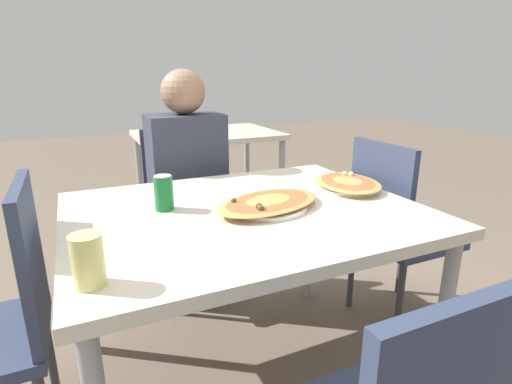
{
  "coord_description": "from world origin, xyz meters",
  "views": [
    {
      "loc": [
        -0.53,
        -1.24,
        1.2
      ],
      "look_at": [
        0.04,
        -0.01,
        0.79
      ],
      "focal_mm": 28.0,
      "sensor_mm": 36.0,
      "label": 1
    }
  ],
  "objects_px": {
    "pizza_second": "(347,183)",
    "pizza_main": "(268,203)",
    "chair_far_seated": "(184,203)",
    "drink_glass": "(88,261)",
    "soda_can": "(164,193)",
    "person_seated": "(188,170)",
    "chair_side_right": "(395,226)",
    "dining_table": "(245,226)"
  },
  "relations": [
    {
      "from": "pizza_second",
      "to": "pizza_main",
      "type": "bearing_deg",
      "value": -167.35
    },
    {
      "from": "chair_far_seated",
      "to": "pizza_main",
      "type": "distance_m",
      "value": 0.89
    },
    {
      "from": "drink_glass",
      "to": "pizza_second",
      "type": "distance_m",
      "value": 1.11
    },
    {
      "from": "pizza_main",
      "to": "soda_can",
      "type": "height_order",
      "value": "soda_can"
    },
    {
      "from": "pizza_main",
      "to": "pizza_second",
      "type": "bearing_deg",
      "value": 12.65
    },
    {
      "from": "person_seated",
      "to": "soda_can",
      "type": "relative_size",
      "value": 9.71
    },
    {
      "from": "chair_side_right",
      "to": "person_seated",
      "type": "bearing_deg",
      "value": -127.82
    },
    {
      "from": "dining_table",
      "to": "drink_glass",
      "type": "height_order",
      "value": "drink_glass"
    },
    {
      "from": "person_seated",
      "to": "drink_glass",
      "type": "height_order",
      "value": "person_seated"
    },
    {
      "from": "chair_side_right",
      "to": "drink_glass",
      "type": "relative_size",
      "value": 7.25
    },
    {
      "from": "pizza_main",
      "to": "pizza_second",
      "type": "xyz_separation_m",
      "value": [
        0.42,
        0.09,
        -0.0
      ]
    },
    {
      "from": "person_seated",
      "to": "drink_glass",
      "type": "xyz_separation_m",
      "value": [
        -0.52,
        -1.05,
        0.08
      ]
    },
    {
      "from": "chair_far_seated",
      "to": "person_seated",
      "type": "distance_m",
      "value": 0.24
    },
    {
      "from": "pizza_main",
      "to": "pizza_second",
      "type": "distance_m",
      "value": 0.43
    },
    {
      "from": "chair_side_right",
      "to": "soda_can",
      "type": "distance_m",
      "value": 1.1
    },
    {
      "from": "pizza_main",
      "to": "soda_can",
      "type": "relative_size",
      "value": 3.82
    },
    {
      "from": "pizza_main",
      "to": "drink_glass",
      "type": "height_order",
      "value": "drink_glass"
    },
    {
      "from": "person_seated",
      "to": "dining_table",
      "type": "bearing_deg",
      "value": 91.41
    },
    {
      "from": "pizza_main",
      "to": "pizza_second",
      "type": "height_order",
      "value": "same"
    },
    {
      "from": "drink_glass",
      "to": "pizza_second",
      "type": "relative_size",
      "value": 0.31
    },
    {
      "from": "chair_far_seated",
      "to": "soda_can",
      "type": "relative_size",
      "value": 7.24
    },
    {
      "from": "chair_side_right",
      "to": "drink_glass",
      "type": "bearing_deg",
      "value": -72.81
    },
    {
      "from": "chair_side_right",
      "to": "soda_can",
      "type": "height_order",
      "value": "chair_side_right"
    },
    {
      "from": "soda_can",
      "to": "pizza_second",
      "type": "relative_size",
      "value": 0.31
    },
    {
      "from": "chair_side_right",
      "to": "chair_far_seated",
      "type": "bearing_deg",
      "value": -132.57
    },
    {
      "from": "person_seated",
      "to": "pizza_second",
      "type": "relative_size",
      "value": 3.05
    },
    {
      "from": "dining_table",
      "to": "pizza_second",
      "type": "relative_size",
      "value": 3.07
    },
    {
      "from": "person_seated",
      "to": "drink_glass",
      "type": "relative_size",
      "value": 9.72
    },
    {
      "from": "pizza_main",
      "to": "pizza_second",
      "type": "relative_size",
      "value": 1.2
    },
    {
      "from": "chair_far_seated",
      "to": "pizza_second",
      "type": "height_order",
      "value": "chair_far_seated"
    },
    {
      "from": "chair_side_right",
      "to": "pizza_second",
      "type": "distance_m",
      "value": 0.39
    },
    {
      "from": "soda_can",
      "to": "drink_glass",
      "type": "relative_size",
      "value": 1.0
    },
    {
      "from": "drink_glass",
      "to": "pizza_main",
      "type": "bearing_deg",
      "value": 26.83
    },
    {
      "from": "dining_table",
      "to": "pizza_second",
      "type": "height_order",
      "value": "pizza_second"
    },
    {
      "from": "chair_side_right",
      "to": "pizza_main",
      "type": "distance_m",
      "value": 0.77
    },
    {
      "from": "person_seated",
      "to": "pizza_main",
      "type": "relative_size",
      "value": 2.54
    },
    {
      "from": "dining_table",
      "to": "pizza_main",
      "type": "relative_size",
      "value": 2.56
    },
    {
      "from": "chair_side_right",
      "to": "pizza_main",
      "type": "xyz_separation_m",
      "value": [
        -0.72,
        -0.1,
        0.25
      ]
    },
    {
      "from": "chair_far_seated",
      "to": "pizza_main",
      "type": "xyz_separation_m",
      "value": [
        0.09,
        -0.85,
        0.25
      ]
    },
    {
      "from": "person_seated",
      "to": "soda_can",
      "type": "distance_m",
      "value": 0.65
    },
    {
      "from": "dining_table",
      "to": "pizza_main",
      "type": "xyz_separation_m",
      "value": [
        0.08,
        -0.03,
        0.09
      ]
    },
    {
      "from": "dining_table",
      "to": "chair_far_seated",
      "type": "relative_size",
      "value": 1.35
    }
  ]
}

